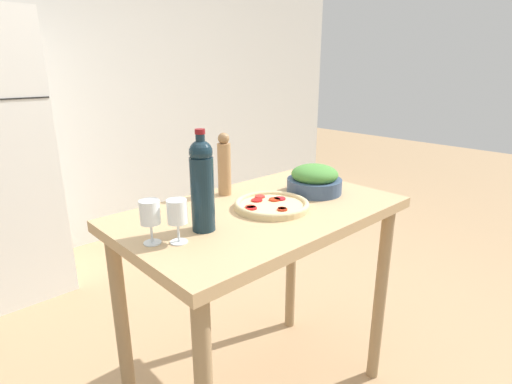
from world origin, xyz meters
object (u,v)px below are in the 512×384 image
at_px(wine_glass_near, 177,214).
at_px(pepper_mill, 224,165).
at_px(homemade_pizza, 272,205).
at_px(wine_glass_far, 150,215).
at_px(salad_bowl, 314,180).
at_px(wine_bottle, 202,184).

height_order(wine_glass_near, pepper_mill, pepper_mill).
distance_m(pepper_mill, homemade_pizza, 0.30).
bearing_deg(wine_glass_far, wine_glass_near, -38.05).
xyz_separation_m(wine_glass_far, salad_bowl, (0.80, -0.01, -0.04)).
distance_m(wine_bottle, homemade_pizza, 0.36).
bearing_deg(pepper_mill, wine_glass_near, -145.31).
height_order(wine_glass_near, wine_glass_far, same).
distance_m(wine_bottle, wine_glass_far, 0.20).
relative_size(salad_bowl, homemade_pizza, 0.81).
bearing_deg(wine_glass_far, pepper_mill, 26.35).
distance_m(wine_bottle, salad_bowl, 0.62).
distance_m(wine_glass_far, salad_bowl, 0.80).
xyz_separation_m(wine_glass_near, pepper_mill, (0.43, 0.30, 0.03)).
bearing_deg(wine_glass_near, wine_glass_far, 141.95).
bearing_deg(pepper_mill, wine_bottle, -139.14).
xyz_separation_m(wine_bottle, wine_glass_near, (-0.12, -0.03, -0.07)).
xyz_separation_m(wine_bottle, wine_glass_far, (-0.19, 0.02, -0.07)).
bearing_deg(wine_glass_far, wine_bottle, -5.99).
height_order(salad_bowl, homemade_pizza, salad_bowl).
height_order(wine_bottle, wine_glass_near, wine_bottle).
distance_m(wine_bottle, pepper_mill, 0.40).
height_order(wine_glass_near, salad_bowl, wine_glass_near).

